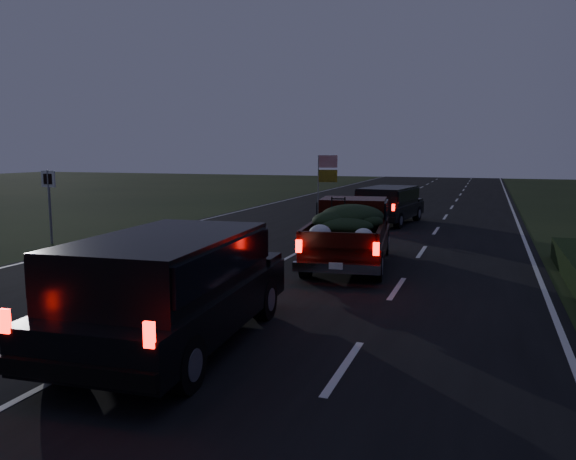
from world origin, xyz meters
The scene contains 6 objects.
ground centered at (0.00, 0.00, 0.00)m, with size 120.00×120.00×0.00m, color black.
road_asphalt centered at (0.00, 0.00, 0.01)m, with size 14.00×120.00×0.02m, color black.
route_sign centered at (-8.50, 5.00, 1.66)m, with size 0.55×0.08×2.50m.
pickup_truck centered at (1.92, 4.85, 1.01)m, with size 2.58×5.34×2.69m.
lead_suv centered at (1.44, 14.13, 0.98)m, with size 2.48×4.73×1.30m.
rear_suv centered at (0.80, -2.56, 1.13)m, with size 2.66×5.32×1.49m.
Camera 1 is at (5.44, -10.09, 3.11)m, focal length 35.00 mm.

